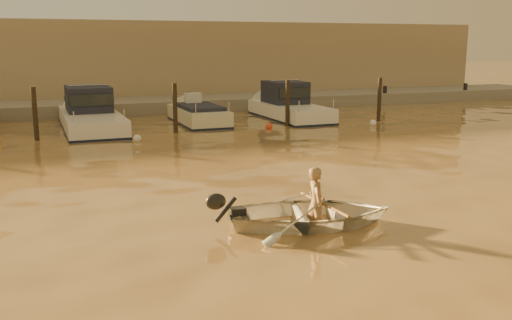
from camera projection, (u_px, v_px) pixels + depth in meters
name	position (u px, v px, depth m)	size (l,w,h in m)	color
ground_plane	(360.00, 236.00, 10.73)	(160.00, 160.00, 0.00)	olive
dinghy	(311.00, 214.00, 11.39)	(2.34, 3.28, 0.68)	silver
person	(316.00, 203.00, 11.36)	(0.54, 0.35, 1.48)	#926C49
outboard_motor	(236.00, 214.00, 11.18)	(0.90, 0.40, 0.70)	black
oar_port	(323.00, 204.00, 11.38)	(0.06, 0.06, 2.10)	brown
oar_starboard	(314.00, 204.00, 11.36)	(0.06, 0.06, 2.10)	brown
moored_boat_2	(91.00, 114.00, 24.00)	(2.25, 7.56, 1.75)	white
moored_boat_3	(199.00, 118.00, 25.77)	(1.80, 5.30, 0.95)	beige
moored_boat_4	(290.00, 106.00, 27.32)	(2.10, 6.54, 1.75)	white
piling_1	(35.00, 116.00, 21.15)	(0.18, 0.18, 2.20)	#2D2319
piling_2	(175.00, 110.00, 23.05)	(0.18, 0.18, 2.20)	#2D2319
piling_3	(287.00, 105.00, 24.85)	(0.18, 0.18, 2.20)	#2D2319
piling_4	(379.00, 101.00, 26.54)	(0.18, 0.18, 2.20)	#2D2319
fender_c	(137.00, 139.00, 21.08)	(0.30, 0.30, 0.30)	silver
fender_d	(269.00, 127.00, 24.13)	(0.30, 0.30, 0.30)	red
fender_e	(373.00, 123.00, 25.16)	(0.30, 0.30, 0.30)	white
quay	(145.00, 109.00, 30.29)	(52.00, 4.00, 1.00)	gray
waterfront_building	(127.00, 62.00, 34.85)	(46.00, 7.00, 4.80)	#9E8466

